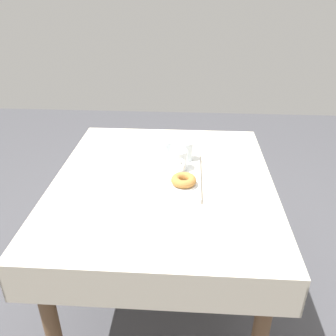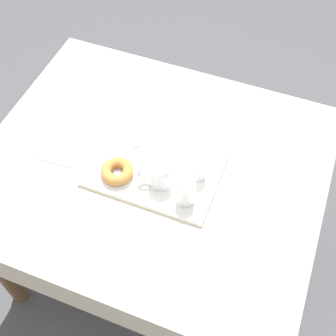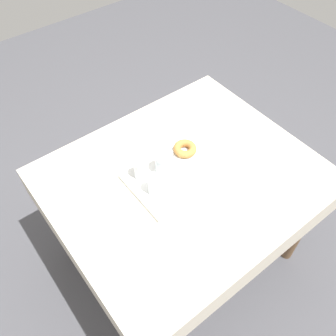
% 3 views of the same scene
% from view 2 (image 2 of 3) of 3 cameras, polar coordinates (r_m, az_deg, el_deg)
% --- Properties ---
extents(ground_plane, '(6.00, 6.00, 0.00)m').
position_cam_2_polar(ground_plane, '(2.20, -1.54, -11.01)').
color(ground_plane, '#47474C').
extents(dining_table, '(1.18, 1.00, 0.74)m').
position_cam_2_polar(dining_table, '(1.64, -2.02, -1.76)').
color(dining_table, beige).
rests_on(dining_table, ground).
extents(serving_tray, '(0.44, 0.30, 0.02)m').
position_cam_2_polar(serving_tray, '(1.53, -1.67, -0.13)').
color(serving_tray, white).
rests_on(serving_tray, dining_table).
extents(tea_mug_left, '(0.11, 0.08, 0.09)m').
position_cam_2_polar(tea_mug_left, '(1.45, -1.00, -0.83)').
color(tea_mug_left, white).
rests_on(tea_mug_left, serving_tray).
extents(water_glass_near, '(0.06, 0.06, 0.09)m').
position_cam_2_polar(water_glass_near, '(1.47, 3.79, 0.13)').
color(water_glass_near, white).
rests_on(water_glass_near, serving_tray).
extents(water_glass_far, '(0.06, 0.06, 0.09)m').
position_cam_2_polar(water_glass_far, '(1.42, 2.24, -3.21)').
color(water_glass_far, white).
rests_on(water_glass_far, serving_tray).
extents(donut_plate_left, '(0.12, 0.12, 0.01)m').
position_cam_2_polar(donut_plate_left, '(1.51, -6.42, -0.85)').
color(donut_plate_left, white).
rests_on(donut_plate_left, serving_tray).
extents(sugar_donut_left, '(0.11, 0.11, 0.04)m').
position_cam_2_polar(sugar_donut_left, '(1.49, -6.50, -0.38)').
color(sugar_donut_left, '#BC7F3D').
rests_on(sugar_donut_left, donut_plate_left).
extents(teaspoon_near, '(0.11, 0.09, 0.01)m').
position_cam_2_polar(teaspoon_near, '(1.58, -4.50, 2.90)').
color(teaspoon_near, silver).
rests_on(teaspoon_near, serving_tray).
extents(paper_napkin, '(0.14, 0.12, 0.01)m').
position_cam_2_polar(paper_napkin, '(1.63, -13.34, 2.12)').
color(paper_napkin, white).
rests_on(paper_napkin, dining_table).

